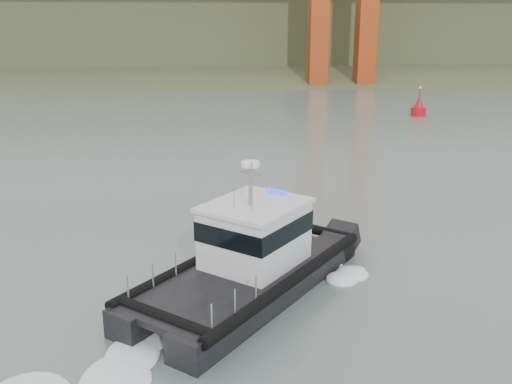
# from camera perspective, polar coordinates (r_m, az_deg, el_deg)

# --- Properties ---
(ground) EXTENTS (400.00, 400.00, 0.00)m
(ground) POSITION_cam_1_polar(r_m,az_deg,el_deg) (21.84, 3.33, -12.82)
(ground) COLOR slate
(ground) RESTS_ON ground
(headlands) EXTENTS (500.00, 105.36, 27.12)m
(headlands) POSITION_cam_1_polar(r_m,az_deg,el_deg) (144.24, -5.76, 15.31)
(headlands) COLOR #3E4D2C
(headlands) RESTS_ON ground
(patrol_boat) EXTENTS (10.89, 11.62, 5.68)m
(patrol_boat) POSITION_cam_1_polar(r_m,az_deg,el_deg) (23.55, -0.58, -6.62)
(patrol_boat) COLOR black
(patrol_boat) RESTS_ON ground
(nav_buoy) EXTENTS (1.74, 1.74, 3.62)m
(nav_buoy) POSITION_cam_1_polar(r_m,az_deg,el_deg) (69.71, 15.95, 8.11)
(nav_buoy) COLOR #B10C13
(nav_buoy) RESTS_ON ground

